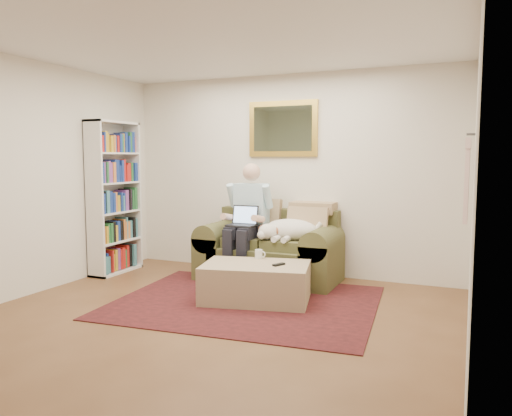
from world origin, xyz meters
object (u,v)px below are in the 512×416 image
Objects in this scene: laptop at (243,220)px; sleeping_dog at (291,230)px; sofa at (270,256)px; seated_man at (246,222)px; ottoman at (256,283)px; coffee_mug at (259,254)px; bookshelf at (114,198)px.

laptop is 0.47× the size of sleeping_dog.
sofa is 0.49m from sleeping_dog.
seated_man reaches higher than sleeping_dog.
sofa is 1.19× the size of seated_man.
ottoman is 0.39m from coffee_mug.
bookshelf is at bearing -173.52° from laptop.
seated_man is 14.55× the size of coffee_mug.
seated_man is 0.70m from coffee_mug.
ottoman is at bearing -76.76° from sofa.
seated_man is 1.06m from ottoman.
ottoman is (-0.09, -0.86, -0.46)m from sleeping_dog.
coffee_mug is at bearing -52.16° from seated_man.
laptop is 0.17× the size of bookshelf.
ottoman is 0.56× the size of bookshelf.
seated_man is at bearing 127.84° from coffee_mug.
sleeping_dog is (0.57, 0.14, -0.10)m from laptop.
sleeping_dog is 0.98m from ottoman.
bookshelf is at bearing 173.75° from coffee_mug.
laptop is 1.81m from bookshelf.
laptop is 3.36× the size of coffee_mug.
sofa is at bearing 31.45° from seated_man.
laptop is (-0.00, -0.07, 0.04)m from seated_man.
bookshelf is at bearing -171.41° from seated_man.
sofa is 0.86× the size of bookshelf.
coffee_mug is (-0.17, -0.58, -0.21)m from sleeping_dog.
seated_man is (-0.26, -0.16, 0.43)m from sofa.
sofa is 5.15× the size of laptop.
sofa is at bearing 103.24° from ottoman.
seated_man is 0.73× the size of bookshelf.
ottoman is at bearing -72.73° from coffee_mug.
seated_man reaches higher than coffee_mug.
sofa is 2.21m from bookshelf.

